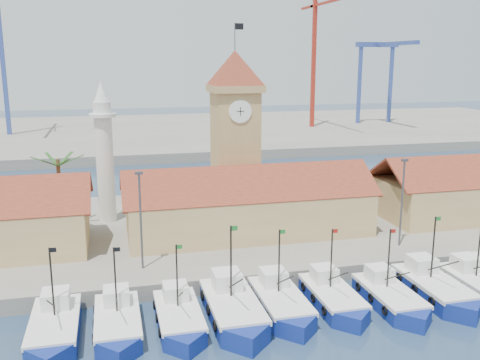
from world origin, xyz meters
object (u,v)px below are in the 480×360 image
object	(u,v)px
boat_5	(334,299)
minaret	(104,152)
boat_0	(54,330)
clock_tower	(235,131)

from	to	relation	value
boat_5	minaret	bearing A→B (deg)	126.17
boat_0	boat_5	distance (m)	22.05
boat_5	minaret	world-z (taller)	minaret
clock_tower	minaret	xyz separation A→B (m)	(-15.00, 2.00, -2.23)
clock_tower	minaret	distance (m)	15.30
boat_0	clock_tower	distance (m)	31.63
minaret	boat_0	bearing A→B (deg)	-99.20
boat_0	boat_5	bearing A→B (deg)	-0.04
boat_0	clock_tower	size ratio (longest dim) A/B	0.42
boat_0	minaret	world-z (taller)	minaret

